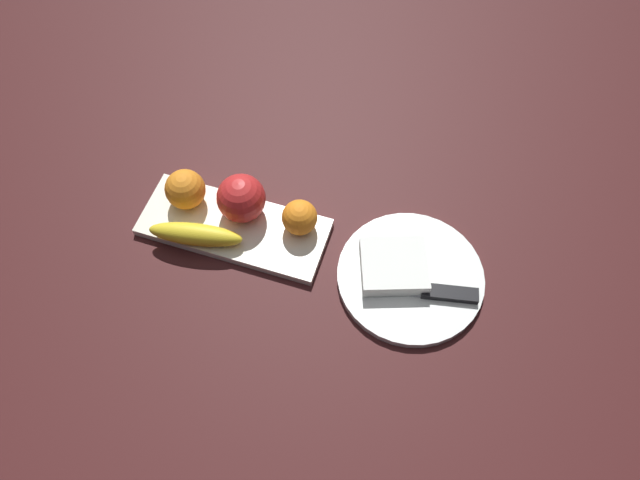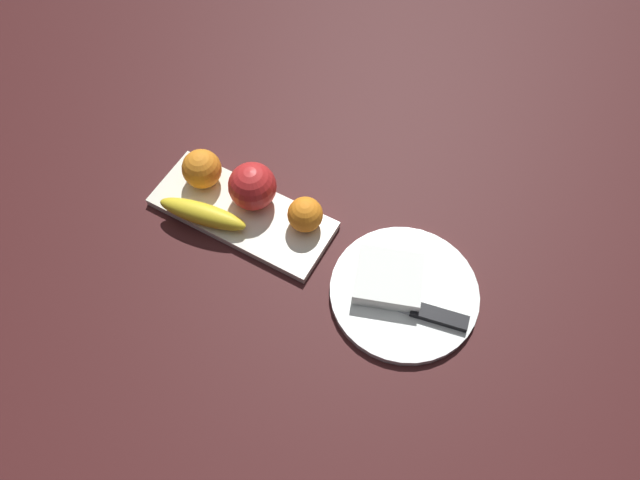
{
  "view_description": "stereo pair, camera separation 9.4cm",
  "coord_description": "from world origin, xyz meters",
  "px_view_note": "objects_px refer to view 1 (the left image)",
  "views": [
    {
      "loc": [
        -0.28,
        0.42,
        0.86
      ],
      "look_at": [
        -0.14,
        -0.04,
        0.05
      ],
      "focal_mm": 32.56,
      "sensor_mm": 36.0,
      "label": 1
    },
    {
      "loc": [
        -0.37,
        0.38,
        0.86
      ],
      "look_at": [
        -0.14,
        -0.04,
        0.05
      ],
      "focal_mm": 32.56,
      "sensor_mm": 36.0,
      "label": 2
    }
  ],
  "objects_px": {
    "fruit_tray": "(234,227)",
    "banana": "(196,234)",
    "knife": "(440,293)",
    "dinner_plate": "(410,277)",
    "orange_near_banana": "(185,189)",
    "folded_napkin": "(394,266)",
    "apple": "(241,198)",
    "orange_near_apple": "(300,217)"
  },
  "relations": [
    {
      "from": "banana",
      "to": "knife",
      "type": "bearing_deg",
      "value": -6.52
    },
    {
      "from": "apple",
      "to": "orange_near_apple",
      "type": "height_order",
      "value": "apple"
    },
    {
      "from": "orange_near_apple",
      "to": "banana",
      "type": "bearing_deg",
      "value": 26.38
    },
    {
      "from": "fruit_tray",
      "to": "dinner_plate",
      "type": "xyz_separation_m",
      "value": [
        -0.31,
        -0.0,
        -0.0
      ]
    },
    {
      "from": "apple",
      "to": "banana",
      "type": "xyz_separation_m",
      "value": [
        0.05,
        0.08,
        -0.02
      ]
    },
    {
      "from": "dinner_plate",
      "to": "banana",
      "type": "bearing_deg",
      "value": 7.42
    },
    {
      "from": "apple",
      "to": "folded_napkin",
      "type": "xyz_separation_m",
      "value": [
        -0.27,
        0.03,
        -0.03
      ]
    },
    {
      "from": "apple",
      "to": "knife",
      "type": "height_order",
      "value": "apple"
    },
    {
      "from": "orange_near_apple",
      "to": "knife",
      "type": "xyz_separation_m",
      "value": [
        -0.25,
        0.05,
        -0.03
      ]
    },
    {
      "from": "orange_near_apple",
      "to": "dinner_plate",
      "type": "xyz_separation_m",
      "value": [
        -0.2,
        0.03,
        -0.04
      ]
    },
    {
      "from": "orange_near_banana",
      "to": "folded_napkin",
      "type": "xyz_separation_m",
      "value": [
        -0.37,
        0.02,
        -0.02
      ]
    },
    {
      "from": "knife",
      "to": "orange_near_banana",
      "type": "bearing_deg",
      "value": -16.31
    },
    {
      "from": "orange_near_apple",
      "to": "apple",
      "type": "bearing_deg",
      "value": 0.2
    },
    {
      "from": "banana",
      "to": "folded_napkin",
      "type": "distance_m",
      "value": 0.33
    },
    {
      "from": "dinner_plate",
      "to": "fruit_tray",
      "type": "bearing_deg",
      "value": 0.0
    },
    {
      "from": "dinner_plate",
      "to": "knife",
      "type": "relative_size",
      "value": 1.33
    },
    {
      "from": "banana",
      "to": "orange_near_banana",
      "type": "bearing_deg",
      "value": 113.68
    },
    {
      "from": "folded_napkin",
      "to": "knife",
      "type": "distance_m",
      "value": 0.08
    },
    {
      "from": "knife",
      "to": "folded_napkin",
      "type": "bearing_deg",
      "value": -24.49
    },
    {
      "from": "fruit_tray",
      "to": "folded_napkin",
      "type": "xyz_separation_m",
      "value": [
        -0.28,
        0.0,
        0.02
      ]
    },
    {
      "from": "folded_napkin",
      "to": "apple",
      "type": "bearing_deg",
      "value": -6.37
    },
    {
      "from": "fruit_tray",
      "to": "folded_napkin",
      "type": "distance_m",
      "value": 0.28
    },
    {
      "from": "fruit_tray",
      "to": "banana",
      "type": "distance_m",
      "value": 0.07
    },
    {
      "from": "fruit_tray",
      "to": "orange_near_banana",
      "type": "relative_size",
      "value": 4.64
    },
    {
      "from": "fruit_tray",
      "to": "apple",
      "type": "height_order",
      "value": "apple"
    },
    {
      "from": "fruit_tray",
      "to": "folded_napkin",
      "type": "relative_size",
      "value": 3.02
    },
    {
      "from": "orange_near_banana",
      "to": "fruit_tray",
      "type": "bearing_deg",
      "value": 166.29
    },
    {
      "from": "fruit_tray",
      "to": "banana",
      "type": "xyz_separation_m",
      "value": [
        0.05,
        0.05,
        0.03
      ]
    },
    {
      "from": "orange_near_banana",
      "to": "dinner_plate",
      "type": "relative_size",
      "value": 0.29
    },
    {
      "from": "orange_near_banana",
      "to": "knife",
      "type": "height_order",
      "value": "orange_near_banana"
    },
    {
      "from": "apple",
      "to": "knife",
      "type": "bearing_deg",
      "value": 171.98
    },
    {
      "from": "orange_near_banana",
      "to": "dinner_plate",
      "type": "height_order",
      "value": "orange_near_banana"
    },
    {
      "from": "banana",
      "to": "orange_near_apple",
      "type": "bearing_deg",
      "value": 16.07
    },
    {
      "from": "apple",
      "to": "folded_napkin",
      "type": "distance_m",
      "value": 0.28
    },
    {
      "from": "banana",
      "to": "fruit_tray",
      "type": "bearing_deg",
      "value": 34.94
    },
    {
      "from": "orange_near_apple",
      "to": "knife",
      "type": "distance_m",
      "value": 0.26
    },
    {
      "from": "fruit_tray",
      "to": "knife",
      "type": "xyz_separation_m",
      "value": [
        -0.36,
        0.02,
        0.01
      ]
    },
    {
      "from": "fruit_tray",
      "to": "apple",
      "type": "bearing_deg",
      "value": -103.42
    },
    {
      "from": "apple",
      "to": "orange_near_banana",
      "type": "relative_size",
      "value": 1.2
    },
    {
      "from": "apple",
      "to": "dinner_plate",
      "type": "distance_m",
      "value": 0.31
    },
    {
      "from": "orange_near_banana",
      "to": "dinner_plate",
      "type": "distance_m",
      "value": 0.41
    },
    {
      "from": "dinner_plate",
      "to": "orange_near_apple",
      "type": "bearing_deg",
      "value": -8.74
    }
  ]
}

